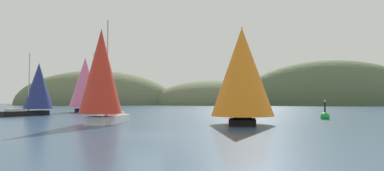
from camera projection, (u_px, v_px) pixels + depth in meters
ground_plane at (144, 135)px, 21.81m from camera, size 360.00×360.00×0.00m
headland_right at (332, 105)px, 151.94m from camera, size 88.82×44.00×42.50m
headland_center at (216, 105)px, 155.95m from camera, size 64.29×44.00×24.19m
headland_left at (95, 105)px, 160.32m from camera, size 82.01×44.00×34.01m
sailboat_orange_sail at (242, 74)px, 31.22m from camera, size 6.55×9.97×9.90m
sailboat_navy_sail at (37, 88)px, 50.90m from camera, size 6.75×8.76×9.69m
sailboat_scarlet_sail at (102, 75)px, 31.46m from camera, size 4.34×8.04×10.58m
sailboat_pink_spinnaker at (86, 83)px, 64.15m from camera, size 10.21×6.58×11.89m
sailboat_red_spinnaker at (241, 85)px, 55.36m from camera, size 7.31×10.58×10.88m
channel_buoy at (325, 116)px, 39.96m from camera, size 1.10×1.10×2.64m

